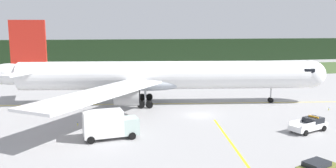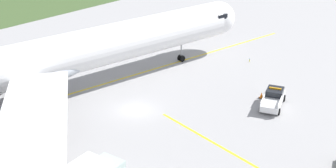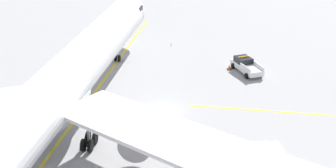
# 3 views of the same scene
# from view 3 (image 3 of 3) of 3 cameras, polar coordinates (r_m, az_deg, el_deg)

# --- Properties ---
(ground) EXTENTS (320.00, 320.00, 0.00)m
(ground) POSITION_cam_3_polar(r_m,az_deg,el_deg) (51.17, -0.85, -3.32)
(ground) COLOR #9A999A
(taxiway_centerline_main) EXTENTS (79.99, 14.31, 0.01)m
(taxiway_centerline_main) POSITION_cam_3_polar(r_m,az_deg,el_deg) (49.04, -11.94, -5.14)
(taxiway_centerline_main) COLOR yellow
(taxiway_centerline_main) RESTS_ON ground
(taxiway_centerline_spur) EXTENTS (4.68, 25.09, 0.01)m
(taxiway_centerline_spur) POSITION_cam_3_polar(r_m,az_deg,el_deg) (52.70, 16.38, -3.51)
(taxiway_centerline_spur) COLOR yellow
(taxiway_centerline_spur) RESTS_ON ground
(airliner) EXTENTS (59.79, 51.30, 14.81)m
(airliner) POSITION_cam_3_polar(r_m,az_deg,el_deg) (46.03, -12.87, -0.22)
(airliner) COLOR white
(airliner) RESTS_ON ground
(ops_pickup_truck) EXTENTS (5.91, 3.73, 1.94)m
(ops_pickup_truck) POSITION_cam_3_polar(r_m,az_deg,el_deg) (62.13, 9.55, 2.26)
(ops_pickup_truck) COLOR white
(ops_pickup_truck) RESTS_ON ground
(apron_cone) EXTENTS (0.59, 0.59, 0.74)m
(apron_cone) POSITION_cam_3_polar(r_m,az_deg,el_deg) (62.82, 7.53, 2.10)
(apron_cone) COLOR black
(apron_cone) RESTS_ON ground
(taxiway_edge_light_east) EXTENTS (0.12, 0.12, 0.50)m
(taxiway_edge_light_east) POSITION_cam_3_polar(r_m,az_deg,el_deg) (71.22, 0.39, 4.83)
(taxiway_edge_light_east) COLOR yellow
(taxiway_edge_light_east) RESTS_ON ground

